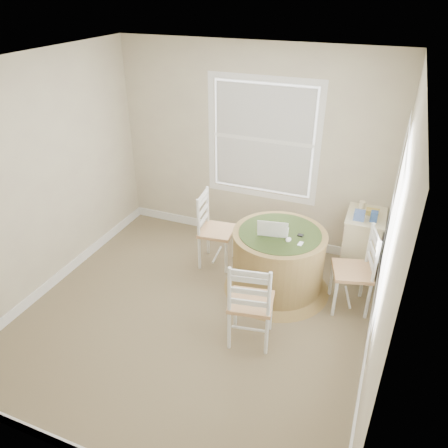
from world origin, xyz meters
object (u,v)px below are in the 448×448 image
at_px(chair_left, 217,231).
at_px(corner_chest, 361,243).
at_px(chair_near, 251,302).
at_px(round_table, 278,259).
at_px(laptop, 273,231).
at_px(chair_right, 352,271).

height_order(chair_left, corner_chest, chair_left).
xyz_separation_m(chair_left, corner_chest, (1.70, 0.49, -0.08)).
height_order(chair_near, corner_chest, chair_near).
height_order(round_table, chair_near, chair_near).
bearing_deg(corner_chest, round_table, -140.67).
xyz_separation_m(round_table, chair_near, (-0.02, -0.91, 0.06)).
distance_m(chair_left, chair_near, 1.41).
height_order(chair_near, laptop, laptop).
relative_size(chair_near, corner_chest, 1.20).
bearing_deg(chair_right, chair_near, -58.54).
relative_size(chair_left, chair_near, 1.00).
relative_size(chair_left, corner_chest, 1.20).
relative_size(round_table, corner_chest, 1.56).
height_order(round_table, chair_right, chair_right).
bearing_deg(chair_right, round_table, -106.40).
xyz_separation_m(round_table, laptop, (-0.07, -0.04, 0.37)).
bearing_deg(round_table, chair_left, 170.34).
bearing_deg(chair_right, corner_chest, 163.24).
bearing_deg(chair_left, chair_near, -149.95).
relative_size(chair_right, laptop, 2.53).
bearing_deg(laptop, chair_left, -29.16).
bearing_deg(round_table, corner_chest, 45.29).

